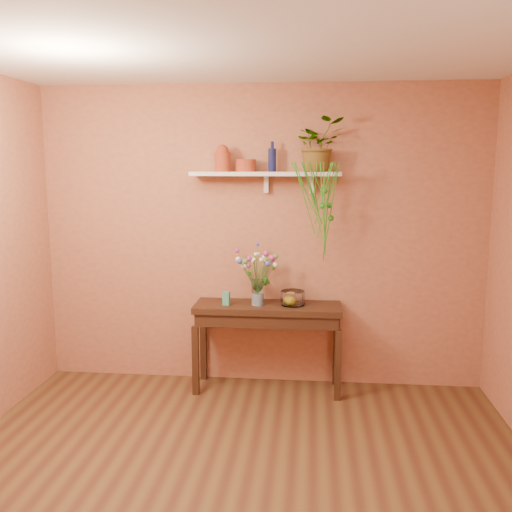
{
  "coord_description": "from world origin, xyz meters",
  "views": [
    {
      "loc": [
        0.45,
        -3.01,
        2.01
      ],
      "look_at": [
        0.0,
        1.55,
        1.25
      ],
      "focal_mm": 39.37,
      "sensor_mm": 36.0,
      "label": 1
    }
  ],
  "objects": [
    {
      "name": "terracotta_jug",
      "position": [
        -0.32,
        1.84,
        2.05
      ],
      "size": [
        0.17,
        0.17,
        0.23
      ],
      "color": "#A3381E",
      "rests_on": "wall_shelf"
    },
    {
      "name": "terracotta_pot",
      "position": [
        -0.12,
        1.88,
        1.99
      ],
      "size": [
        0.2,
        0.2,
        0.11
      ],
      "primitive_type": "cylinder",
      "rotation": [
        0.0,
        0.0,
        0.19
      ],
      "color": "#A3381E",
      "rests_on": "wall_shelf"
    },
    {
      "name": "wall_shelf",
      "position": [
        0.06,
        1.87,
        1.92
      ],
      "size": [
        1.3,
        0.24,
        0.19
      ],
      "color": "white",
      "rests_on": "room"
    },
    {
      "name": "spider_plant",
      "position": [
        0.5,
        1.87,
        2.16
      ],
      "size": [
        0.52,
        0.49,
        0.45
      ],
      "primitive_type": "imported",
      "rotation": [
        0.0,
        0.0,
        0.41
      ],
      "color": "#216F13",
      "rests_on": "wall_shelf"
    },
    {
      "name": "glass_vase",
      "position": [
        -0.01,
        1.76,
        0.88
      ],
      "size": [
        0.11,
        0.11,
        0.22
      ],
      "color": "white",
      "rests_on": "sideboard"
    },
    {
      "name": "sideboard",
      "position": [
        0.08,
        1.77,
        0.67
      ],
      "size": [
        1.29,
        0.41,
        0.78
      ],
      "color": "#391F13",
      "rests_on": "ground"
    },
    {
      "name": "blue_bottle",
      "position": [
        0.11,
        1.89,
        2.04
      ],
      "size": [
        0.09,
        0.09,
        0.26
      ],
      "color": "#131844",
      "rests_on": "wall_shelf"
    },
    {
      "name": "room",
      "position": [
        0.0,
        0.0,
        1.35
      ],
      "size": [
        4.04,
        4.04,
        2.7
      ],
      "color": "brown",
      "rests_on": "ground"
    },
    {
      "name": "carton",
      "position": [
        -0.28,
        1.72,
        0.84
      ],
      "size": [
        0.07,
        0.05,
        0.12
      ],
      "primitive_type": "cube",
      "rotation": [
        0.0,
        0.0,
        -0.19
      ],
      "color": "teal",
      "rests_on": "sideboard"
    },
    {
      "name": "lemon",
      "position": [
        0.28,
        1.77,
        0.83
      ],
      "size": [
        0.08,
        0.08,
        0.08
      ],
      "primitive_type": "sphere",
      "color": "yellow",
      "rests_on": "glass_bowl"
    },
    {
      "name": "plant_fronds",
      "position": [
        0.54,
        1.72,
        1.7
      ],
      "size": [
        0.4,
        0.43,
        0.84
      ],
      "color": "#216F13",
      "rests_on": "wall_shelf"
    },
    {
      "name": "bouquet",
      "position": [
        0.0,
        1.76,
        1.14
      ],
      "size": [
        0.4,
        0.43,
        0.43
      ],
      "color": "#386B28",
      "rests_on": "glass_vase"
    },
    {
      "name": "glass_bowl",
      "position": [
        0.3,
        1.78,
        0.84
      ],
      "size": [
        0.21,
        0.21,
        0.13
      ],
      "color": "white",
      "rests_on": "sideboard"
    }
  ]
}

